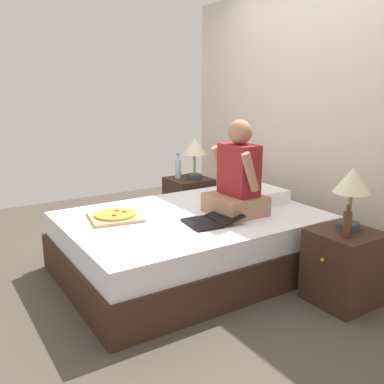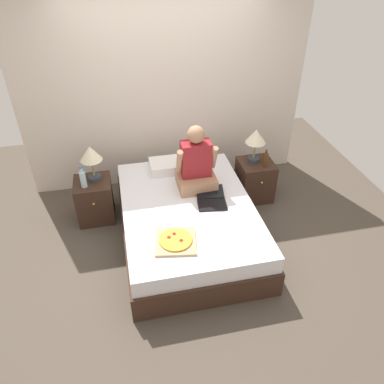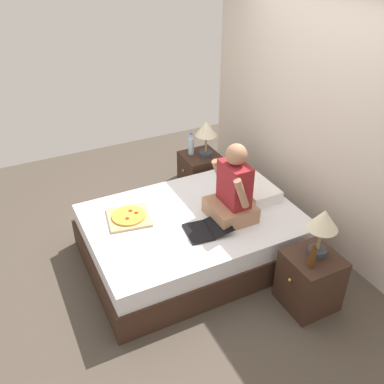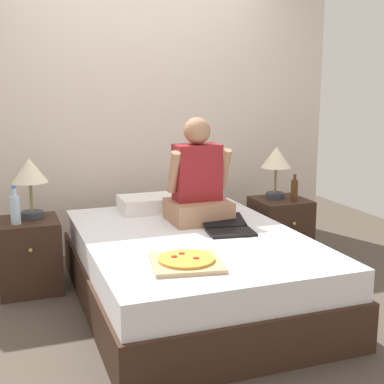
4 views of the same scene
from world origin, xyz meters
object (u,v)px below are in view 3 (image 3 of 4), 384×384
Objects in this scene: lamp_on_left_nightstand at (206,131)px; pizza_box at (129,217)px; bed at (193,236)px; lamp_on_right_nightstand at (323,223)px; nightstand_left at (200,174)px; laptop at (205,230)px; person_seated at (233,192)px; water_bottle at (191,146)px; beer_bottle at (312,257)px; nightstand_right at (310,280)px.

pizza_box is (0.77, -1.26, -0.35)m from lamp_on_left_nightstand.
bed is 4.68× the size of lamp_on_right_nightstand.
nightstand_left is at bearing 148.95° from bed.
laptop is at bearing -28.26° from lamp_on_left_nightstand.
person_seated is at bearing -157.92° from lamp_on_right_nightstand.
lamp_on_left_nightstand is at bearing 121.43° from pizza_box.
water_bottle is (-0.12, -0.14, -0.22)m from lamp_on_left_nightstand.
lamp_on_left_nightstand is at bearing 175.98° from beer_bottle.
bed is 0.39m from laptop.
bed is 0.68m from pizza_box.
bed is 1.37m from lamp_on_left_nightstand.
pizza_box is at bearing -58.57° from lamp_on_left_nightstand.
laptop is (0.10, -0.35, -0.27)m from person_seated.
person_seated is (1.22, -0.29, 0.52)m from nightstand_left.
water_bottle reaches higher than pizza_box.
lamp_on_left_nightstand is (-1.01, 0.68, 0.62)m from bed.
beer_bottle reaches higher than bed.
water_bottle is 2.17m from lamp_on_right_nightstand.
lamp_on_right_nightstand is 0.92m from person_seated.
beer_bottle is (1.12, 0.53, 0.39)m from bed.
person_seated is at bearing -168.42° from beer_bottle.
nightstand_right is at bearing 43.11° from pizza_box.
water_bottle is at bearing -177.64° from nightstand_right.
pizza_box reaches higher than nightstand_left.
lamp_on_left_nightstand is 0.58× the size of person_seated.
laptop reaches higher than pizza_box.
lamp_on_left_nightstand reaches higher than laptop.
lamp_on_right_nightstand is at bearing 0.00° from lamp_on_left_nightstand.
lamp_on_right_nightstand is at bearing 22.08° from person_seated.
lamp_on_right_nightstand reaches higher than laptop.
pizza_box is (-0.24, -0.58, 0.27)m from bed.
lamp_on_left_nightstand reaches higher than nightstand_right.
lamp_on_left_nightstand is 0.28m from water_bottle.
water_bottle is 2.25m from beer_bottle.
nightstand_right is at bearing -1.39° from lamp_on_left_nightstand.
person_seated is 1.04m from pizza_box.
person_seated is (-0.88, -0.29, 0.52)m from nightstand_right.
lamp_on_right_nightstand is at bearing 42.73° from laptop.
lamp_on_right_nightstand reaches higher than bed.
pizza_box is at bearing -114.30° from person_seated.
pizza_box is at bearing -112.68° from bed.
nightstand_left is 1.20× the size of laptop.
person_seated reaches higher than water_bottle.
nightstand_right is 0.69× the size of person_seated.
lamp_on_right_nightstand is at bearing 3.72° from water_bottle.
person_seated is at bearing -161.48° from nightstand_right.
pizza_box is at bearing -56.20° from nightstand_left.
lamp_on_left_nightstand is 1.00× the size of lamp_on_right_nightstand.
laptop reaches higher than bed.
nightstand_right is 1.20× the size of laptop.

